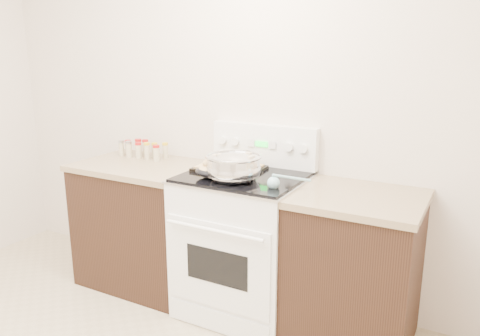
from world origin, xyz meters
The scene contains 9 objects.
counter_left centered at (-0.48, 1.43, 0.46)m, with size 0.93×0.67×0.92m.
counter_right centered at (1.08, 1.43, 0.46)m, with size 0.73×0.67×0.92m.
kitchen_range centered at (0.35, 1.42, 0.49)m, with size 0.78×0.73×1.22m.
mixing_bowl centered at (0.35, 1.29, 1.02)m, with size 0.43×0.43×0.20m.
roasting_pan centered at (0.26, 1.30, 0.99)m, with size 0.40×0.34×0.11m.
baking_sheet centered at (0.22, 1.48, 0.96)m, with size 0.45×0.33×0.06m.
wooden_spoon centered at (0.34, 1.32, 0.95)m, with size 0.15×0.21×0.04m.
blue_ladle centered at (0.64, 1.27, 0.97)m, with size 0.21×0.20×0.09m.
spice_jars centered at (-0.61, 1.59, 0.98)m, with size 0.40×0.15×0.13m.
Camera 1 is at (1.69, -1.10, 1.72)m, focal length 35.00 mm.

